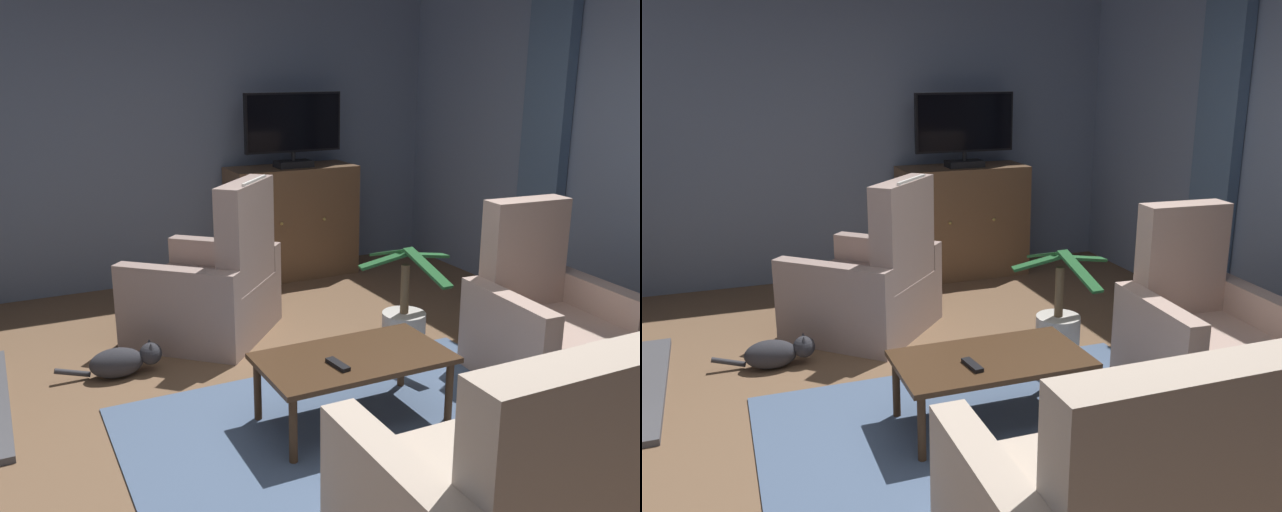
{
  "view_description": "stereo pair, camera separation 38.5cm",
  "coord_description": "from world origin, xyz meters",
  "views": [
    {
      "loc": [
        -1.59,
        -2.89,
        1.94
      ],
      "look_at": [
        0.04,
        0.45,
        0.91
      ],
      "focal_mm": 38.37,
      "sensor_mm": 36.0,
      "label": 1
    },
    {
      "loc": [
        -1.24,
        -3.04,
        1.94
      ],
      "look_at": [
        0.04,
        0.45,
        0.91
      ],
      "focal_mm": 38.37,
      "sensor_mm": 36.0,
      "label": 2
    }
  ],
  "objects": [
    {
      "name": "ground_plane",
      "position": [
        0.0,
        0.0,
        -0.02
      ],
      "size": [
        5.63,
        7.0,
        0.04
      ],
      "primitive_type": "cube",
      "color": "brown"
    },
    {
      "name": "wall_back",
      "position": [
        0.0,
        3.25,
        1.31
      ],
      "size": [
        5.63,
        0.1,
        2.62
      ],
      "primitive_type": "cube",
      "color": "slate",
      "rests_on": "ground_plane"
    },
    {
      "name": "curtain_panel_far",
      "position": [
        2.46,
        1.27,
        1.44
      ],
      "size": [
        0.1,
        0.44,
        2.2
      ],
      "primitive_type": "cube",
      "color": "slate"
    },
    {
      "name": "rug_central",
      "position": [
        0.07,
        0.07,
        0.01
      ],
      "size": [
        2.47,
        1.67,
        0.01
      ],
      "primitive_type": "cube",
      "color": "slate",
      "rests_on": "ground_plane"
    },
    {
      "name": "tv_cabinet",
      "position": [
        0.95,
        2.9,
        0.5
      ],
      "size": [
        1.19,
        0.52,
        1.04
      ],
      "color": "#4A3523",
      "rests_on": "ground_plane"
    },
    {
      "name": "television",
      "position": [
        0.95,
        2.85,
        1.4
      ],
      "size": [
        0.93,
        0.2,
        0.67
      ],
      "color": "black",
      "rests_on": "tv_cabinet"
    },
    {
      "name": "coffee_table",
      "position": [
        0.1,
        0.15,
        0.36
      ],
      "size": [
        1.06,
        0.59,
        0.4
      ],
      "color": "#422B19",
      "rests_on": "ground_plane"
    },
    {
      "name": "tv_remote",
      "position": [
        -0.04,
        0.06,
        0.41
      ],
      "size": [
        0.07,
        0.17,
        0.02
      ],
      "primitive_type": "cube",
      "rotation": [
        0.0,
        0.0,
        1.69
      ],
      "color": "black",
      "rests_on": "coffee_table"
    },
    {
      "name": "sofa_floral",
      "position": [
        0.27,
        -1.19,
        0.34
      ],
      "size": [
        1.58,
        0.85,
        1.03
      ],
      "color": "#C6B29E",
      "rests_on": "ground_plane"
    },
    {
      "name": "armchair_facing_sofa",
      "position": [
        -0.21,
        1.75,
        0.35
      ],
      "size": [
        1.29,
        1.3,
        1.19
      ],
      "color": "#A3897F",
      "rests_on": "ground_plane"
    },
    {
      "name": "armchair_in_far_corner",
      "position": [
        1.5,
        0.15,
        0.34
      ],
      "size": [
        0.88,
        0.87,
        1.12
      ],
      "color": "#BC9E8E",
      "rests_on": "ground_plane"
    },
    {
      "name": "potted_plant_small_fern_corner",
      "position": [
        0.91,
        0.88,
        0.2
      ],
      "size": [
        0.7,
        0.84,
        0.76
      ],
      "color": "beige",
      "rests_on": "ground_plane"
    },
    {
      "name": "cat",
      "position": [
        -0.95,
        1.32,
        0.1
      ],
      "size": [
        0.67,
        0.22,
        0.21
      ],
      "color": "#2D2D33",
      "rests_on": "ground_plane"
    }
  ]
}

